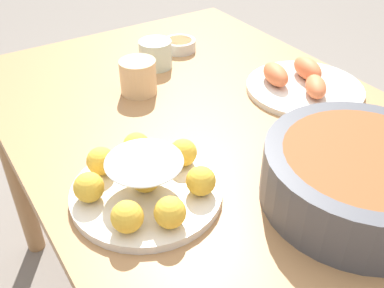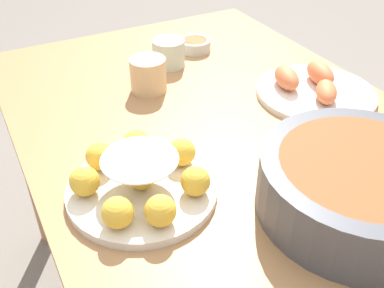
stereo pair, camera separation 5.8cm
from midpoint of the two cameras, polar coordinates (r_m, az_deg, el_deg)
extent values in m
cylinder|color=#A87547|center=(1.56, -22.52, -3.45)|extent=(0.06, 0.06, 0.69)
cylinder|color=#A87547|center=(1.77, 1.10, 4.63)|extent=(0.06, 0.06, 0.69)
cube|color=#A87547|center=(0.97, 3.05, 0.85)|extent=(1.33, 0.84, 0.03)
cylinder|color=silver|center=(0.80, -7.86, -6.18)|extent=(0.27, 0.27, 0.02)
sphere|color=yellow|center=(0.71, -5.14, -8.71)|extent=(0.05, 0.05, 0.05)
sphere|color=yellow|center=(0.77, -1.02, -4.76)|extent=(0.05, 0.05, 0.05)
sphere|color=yellow|center=(0.83, -3.14, -1.16)|extent=(0.05, 0.05, 0.05)
sphere|color=yellow|center=(0.86, -8.98, -0.30)|extent=(0.05, 0.05, 0.05)
sphere|color=yellow|center=(0.83, -13.44, -2.18)|extent=(0.05, 0.05, 0.05)
sphere|color=yellow|center=(0.78, -15.06, -5.37)|extent=(0.05, 0.05, 0.05)
sphere|color=yellow|center=(0.72, -10.55, -9.14)|extent=(0.05, 0.05, 0.05)
ellipsoid|color=white|center=(0.76, -8.28, -2.28)|extent=(0.13, 0.13, 0.02)
sphere|color=yellow|center=(0.78, -8.06, -4.32)|extent=(0.05, 0.05, 0.05)
cylinder|color=#4C4C51|center=(0.80, 18.72, -4.10)|extent=(0.33, 0.33, 0.10)
cylinder|color=brown|center=(0.78, 19.34, -1.55)|extent=(0.27, 0.27, 0.01)
cylinder|color=beige|center=(1.32, -2.86, 12.41)|extent=(0.09, 0.09, 0.03)
cylinder|color=#9E4C1E|center=(1.32, -2.88, 12.93)|extent=(0.07, 0.07, 0.01)
cylinder|color=silver|center=(1.14, 12.69, 6.89)|extent=(0.29, 0.29, 0.01)
ellipsoid|color=#E57042|center=(1.09, 14.05, 7.02)|extent=(0.10, 0.09, 0.04)
ellipsoid|color=#E57042|center=(1.16, 13.08, 9.27)|extent=(0.11, 0.07, 0.05)
ellipsoid|color=#E57042|center=(1.12, 9.12, 8.70)|extent=(0.11, 0.08, 0.05)
cylinder|color=#DBB27F|center=(1.10, -8.36, 8.42)|extent=(0.09, 0.09, 0.08)
cylinder|color=beige|center=(1.22, -6.02, 11.27)|extent=(0.09, 0.09, 0.07)
camera|label=1|loc=(0.03, -91.93, -1.39)|focal=42.00mm
camera|label=2|loc=(0.03, 88.07, 1.39)|focal=42.00mm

